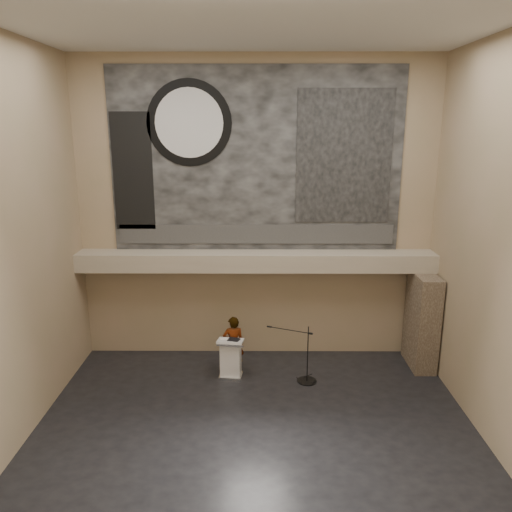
{
  "coord_description": "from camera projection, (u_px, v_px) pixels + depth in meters",
  "views": [
    {
      "loc": [
        0.07,
        -9.9,
        6.66
      ],
      "look_at": [
        0.0,
        3.2,
        3.2
      ],
      "focal_mm": 35.0,
      "sensor_mm": 36.0,
      "label": 1
    }
  ],
  "objects": [
    {
      "name": "sprinkler_right",
      "position": [
        324.0,
        271.0,
        14.02
      ],
      "size": [
        0.04,
        0.04,
        0.06
      ],
      "primitive_type": "cylinder",
      "color": "#B2893D",
      "rests_on": "soffit"
    },
    {
      "name": "papers",
      "position": [
        225.0,
        340.0,
        13.27
      ],
      "size": [
        0.29,
        0.36,
        0.0
      ],
      "primitive_type": "cube",
      "rotation": [
        0.0,
        0.0,
        0.23
      ],
      "color": "white",
      "rests_on": "lectern"
    },
    {
      "name": "ceiling",
      "position": [
        255.0,
        21.0,
        9.1
      ],
      "size": [
        10.0,
        10.0,
        0.0
      ],
      "primitive_type": "plane",
      "color": "silver",
      "rests_on": "wall_back"
    },
    {
      "name": "banner_building_print",
      "position": [
        344.0,
        157.0,
        13.58
      ],
      "size": [
        2.6,
        0.02,
        3.6
      ],
      "primitive_type": "cube",
      "color": "black",
      "rests_on": "banner"
    },
    {
      "name": "speaker_person",
      "position": [
        233.0,
        344.0,
        13.71
      ],
      "size": [
        0.64,
        0.48,
        1.62
      ],
      "primitive_type": "imported",
      "rotation": [
        0.0,
        0.0,
        3.3
      ],
      "color": "silver",
      "rests_on": "floor"
    },
    {
      "name": "stone_pier",
      "position": [
        422.0,
        320.0,
        13.95
      ],
      "size": [
        0.6,
        1.4,
        2.7
      ],
      "primitive_type": "cube",
      "color": "#47392B",
      "rests_on": "floor"
    },
    {
      "name": "banner_clock_rim",
      "position": [
        189.0,
        123.0,
        13.37
      ],
      "size": [
        2.3,
        0.02,
        2.3
      ],
      "primitive_type": "cylinder",
      "rotation": [
        1.57,
        0.0,
        0.0
      ],
      "color": "black",
      "rests_on": "banner"
    },
    {
      "name": "soffit",
      "position": [
        256.0,
        261.0,
        14.0
      ],
      "size": [
        10.0,
        0.8,
        0.5
      ],
      "primitive_type": "cube",
      "color": "gray",
      "rests_on": "wall_back"
    },
    {
      "name": "wall_front",
      "position": [
        253.0,
        321.0,
        6.32
      ],
      "size": [
        10.0,
        0.02,
        8.5
      ],
      "primitive_type": "cube",
      "color": "#8E7E5A",
      "rests_on": "floor"
    },
    {
      "name": "banner_text_strip",
      "position": [
        256.0,
        234.0,
        14.14
      ],
      "size": [
        7.76,
        0.02,
        0.55
      ],
      "primitive_type": "cube",
      "color": "#2F2F2F",
      "rests_on": "banner"
    },
    {
      "name": "floor",
      "position": [
        255.0,
        429.0,
        11.28
      ],
      "size": [
        10.0,
        10.0,
        0.0
      ],
      "primitive_type": "plane",
      "color": "black",
      "rests_on": "ground"
    },
    {
      "name": "wall_back",
      "position": [
        256.0,
        213.0,
        14.06
      ],
      "size": [
        10.0,
        0.02,
        8.5
      ],
      "primitive_type": "cube",
      "color": "#8E7E5A",
      "rests_on": "floor"
    },
    {
      "name": "wall_left",
      "position": [
        12.0,
        246.0,
        10.22
      ],
      "size": [
        0.02,
        8.0,
        8.5
      ],
      "primitive_type": "cube",
      "color": "#8E7E5A",
      "rests_on": "floor"
    },
    {
      "name": "binder",
      "position": [
        234.0,
        340.0,
        13.26
      ],
      "size": [
        0.36,
        0.32,
        0.04
      ],
      "primitive_type": "cube",
      "rotation": [
        0.0,
        0.0,
        -0.33
      ],
      "color": "black",
      "rests_on": "lectern"
    },
    {
      "name": "banner_brick_print",
      "position": [
        133.0,
        172.0,
        13.71
      ],
      "size": [
        1.1,
        0.02,
        3.2
      ],
      "primitive_type": "cube",
      "color": "black",
      "rests_on": "banner"
    },
    {
      "name": "banner",
      "position": [
        256.0,
        161.0,
        13.66
      ],
      "size": [
        8.0,
        0.05,
        5.0
      ],
      "primitive_type": "cube",
      "color": "black",
      "rests_on": "wall_back"
    },
    {
      "name": "sprinkler_left",
      "position": [
        199.0,
        271.0,
        14.03
      ],
      "size": [
        0.04,
        0.04,
        0.06
      ],
      "primitive_type": "cylinder",
      "color": "#B2893D",
      "rests_on": "soffit"
    },
    {
      "name": "banner_clock_face",
      "position": [
        189.0,
        123.0,
        13.35
      ],
      "size": [
        1.84,
        0.02,
        1.84
      ],
      "primitive_type": "cylinder",
      "rotation": [
        1.57,
        0.0,
        0.0
      ],
      "color": "silver",
      "rests_on": "banner"
    },
    {
      "name": "mic_stand",
      "position": [
        306.0,
        373.0,
        13.31
      ],
      "size": [
        1.32,
        0.71,
        1.58
      ],
      "rotation": [
        0.0,
        0.0,
        -0.4
      ],
      "color": "black",
      "rests_on": "floor"
    },
    {
      "name": "wall_right",
      "position": [
        500.0,
        247.0,
        10.16
      ],
      "size": [
        0.02,
        8.0,
        8.5
      ],
      "primitive_type": "cube",
      "color": "#8E7E5A",
      "rests_on": "floor"
    },
    {
      "name": "lectern",
      "position": [
        231.0,
        358.0,
        13.45
      ],
      "size": [
        0.73,
        0.57,
        1.13
      ],
      "rotation": [
        0.0,
        0.0,
        -0.12
      ],
      "color": "silver",
      "rests_on": "floor"
    }
  ]
}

